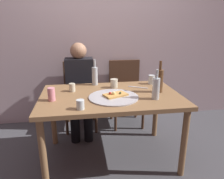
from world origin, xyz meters
name	(u,v)px	position (x,y,z in m)	size (l,w,h in m)	color
ground_plane	(111,157)	(0.00, 0.00, 0.00)	(8.00, 8.00, 0.00)	#424247
back_wall	(99,31)	(0.00, 1.07, 1.30)	(6.00, 0.10, 2.60)	#B29EA3
dining_table	(111,102)	(0.00, 0.00, 0.64)	(1.38, 0.88, 0.73)	olive
pizza_tray	(114,97)	(0.01, -0.09, 0.73)	(0.48, 0.48, 0.01)	#ADADB2
pizza_slice_last	(115,95)	(0.03, -0.08, 0.75)	(0.25, 0.20, 0.05)	tan
wine_bottle	(159,80)	(0.50, 0.01, 0.85)	(0.07, 0.07, 0.32)	brown
beer_bottle	(156,88)	(0.40, -0.19, 0.83)	(0.07, 0.07, 0.28)	#B2BCC1
water_bottle	(95,75)	(-0.13, 0.37, 0.84)	(0.07, 0.07, 0.29)	#B2BCC1
tumbler_near	(72,87)	(-0.38, 0.16, 0.77)	(0.06, 0.06, 0.08)	beige
tumbler_far	(114,83)	(0.07, 0.22, 0.77)	(0.08, 0.08, 0.10)	beige
wine_glass	(151,80)	(0.52, 0.31, 0.78)	(0.07, 0.07, 0.10)	silver
short_glass	(80,105)	(-0.30, -0.33, 0.77)	(0.07, 0.07, 0.08)	silver
soda_can	(51,94)	(-0.56, -0.09, 0.79)	(0.07, 0.07, 0.12)	pink
table_knife	(138,87)	(0.33, 0.19, 0.73)	(0.22, 0.02, 0.01)	#B7B7BC
chair_left	(80,90)	(-0.30, 0.84, 0.51)	(0.44, 0.44, 0.90)	#472D1E
chair_right	(126,88)	(0.34, 0.84, 0.51)	(0.44, 0.44, 0.90)	#472D1E
guest_in_sweater	(80,85)	(-0.30, 0.69, 0.64)	(0.36, 0.56, 1.17)	black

